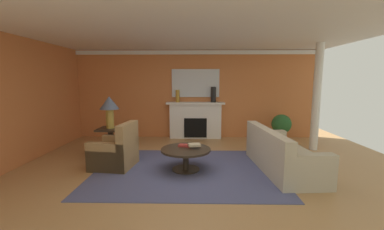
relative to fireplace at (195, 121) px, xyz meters
The scene contains 19 objects.
ground_plane 3.01m from the fireplace, 91.10° to the right, with size 9.48×9.48×0.00m, color tan.
wall_fireplace 0.86m from the fireplace, 105.09° to the left, with size 7.90×0.12×2.74m, color #CC723D.
wall_window 4.69m from the fireplace, 144.73° to the right, with size 0.12×6.83×2.74m, color #CC723D.
ceiling_panel 3.47m from the fireplace, 91.22° to the right, with size 7.90×6.83×0.06m, color white.
crown_moulding 2.12m from the fireplace, 113.49° to the left, with size 7.90×0.08×0.12m, color white.
area_rug 2.88m from the fireplace, 93.64° to the right, with size 3.62×2.76×0.01m, color #4C517A.
fireplace is the anchor object (origin of this frame).
mantel_mirror 1.19m from the fireplace, 90.00° to the left, with size 1.48×0.04×0.87m, color silver.
sofa 3.29m from the fireplace, 57.93° to the right, with size 1.07×2.17×0.85m.
armchair_near_window 3.15m from the fireplace, 121.84° to the right, with size 0.90×0.90×0.95m.
coffee_table 2.84m from the fireplace, 93.64° to the right, with size 1.00×1.00×0.45m.
side_table 2.81m from the fireplace, 134.97° to the right, with size 0.56×0.56×0.70m.
table_lamp 2.89m from the fireplace, 134.97° to the right, with size 0.44×0.44×0.75m.
vase_mantel_left 0.96m from the fireplace, behind, with size 0.12×0.12×0.38m, color #B7892D.
vase_mantel_right 1.00m from the fireplace, ahead, with size 0.16×0.16×0.48m, color black.
book_red_cover 2.68m from the fireplace, 94.45° to the right, with size 0.25×0.14×0.05m, color maroon.
book_art_folio 2.77m from the fireplace, 90.19° to the right, with size 0.24×0.18×0.04m, color tan.
potted_plant 2.56m from the fireplace, 11.75° to the right, with size 0.56×0.56×0.83m.
column_white 3.46m from the fireplace, 21.72° to the right, with size 0.20×0.20×2.74m, color white.
Camera 1 is at (0.10, -4.67, 1.81)m, focal length 23.08 mm.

